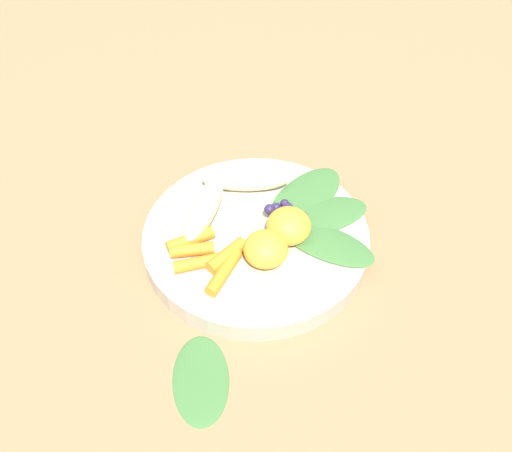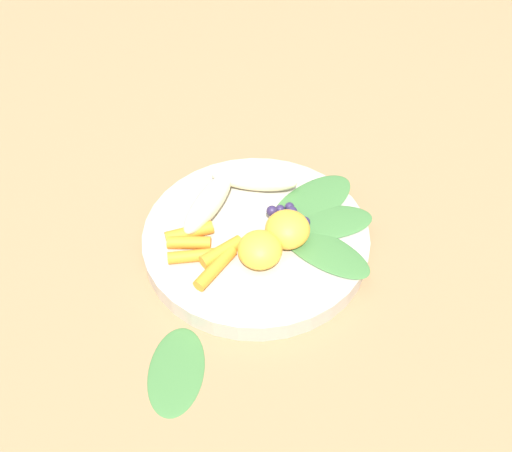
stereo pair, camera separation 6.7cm
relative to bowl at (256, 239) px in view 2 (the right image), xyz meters
name	(u,v)px [view 2 (the right image)]	position (x,y,z in m)	size (l,w,h in m)	color
ground_plane	(256,245)	(0.00, 0.00, -0.01)	(2.40, 2.40, 0.00)	#99704C
bowl	(256,239)	(0.00, 0.00, 0.00)	(0.28, 0.28, 0.03)	#B2AD9E
banana_peeled_left	(208,203)	(0.07, 0.00, 0.03)	(0.11, 0.03, 0.03)	beige
banana_peeled_right	(254,178)	(0.04, -0.07, 0.03)	(0.11, 0.03, 0.03)	beige
orange_segment_near	(287,229)	(-0.04, -0.01, 0.03)	(0.05, 0.05, 0.04)	#F4A833
orange_segment_far	(260,250)	(-0.03, 0.04, 0.03)	(0.05, 0.05, 0.04)	#F4A833
carrot_front	(189,233)	(0.06, 0.05, 0.02)	(0.02, 0.02, 0.06)	orange
carrot_mid_left	(189,243)	(0.06, 0.06, 0.02)	(0.02, 0.02, 0.05)	orange
carrot_mid_right	(192,256)	(0.04, 0.08, 0.02)	(0.01, 0.01, 0.05)	orange
carrot_rear	(222,252)	(0.01, 0.05, 0.02)	(0.02, 0.02, 0.05)	orange
carrot_small	(215,268)	(0.01, 0.08, 0.02)	(0.01, 0.01, 0.06)	orange
blueberry_pile	(291,216)	(-0.03, -0.04, 0.02)	(0.05, 0.04, 0.02)	#2D234C
kale_leaf_left	(324,250)	(-0.09, -0.01, 0.02)	(0.12, 0.05, 0.01)	#3D7038
kale_leaf_right	(325,223)	(-0.07, -0.05, 0.02)	(0.12, 0.06, 0.01)	#3D7038
kale_leaf_rear	(312,202)	(-0.04, -0.08, 0.02)	(0.13, 0.06, 0.01)	#3D7038
kale_leaf_stray	(176,369)	(-0.02, 0.19, -0.01)	(0.10, 0.06, 0.01)	#3D7038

